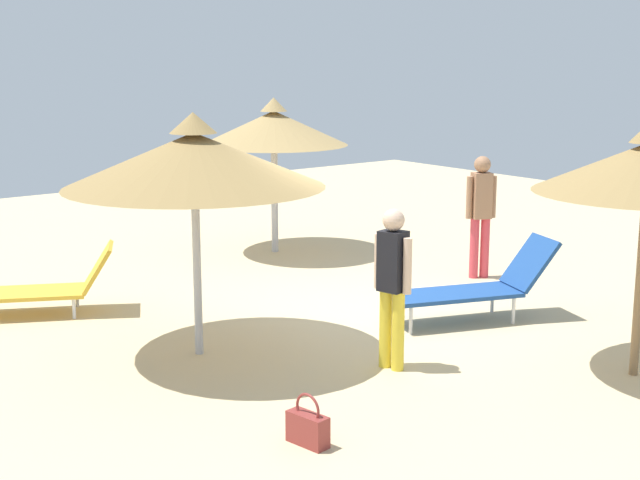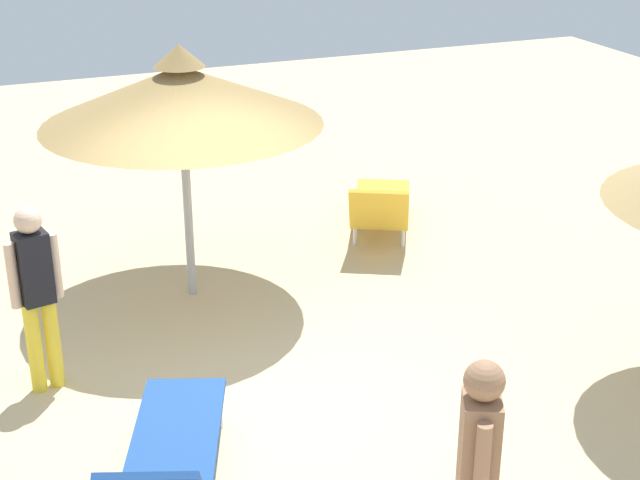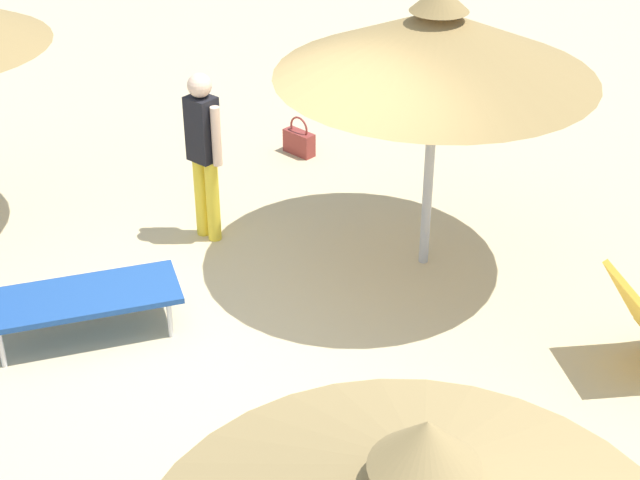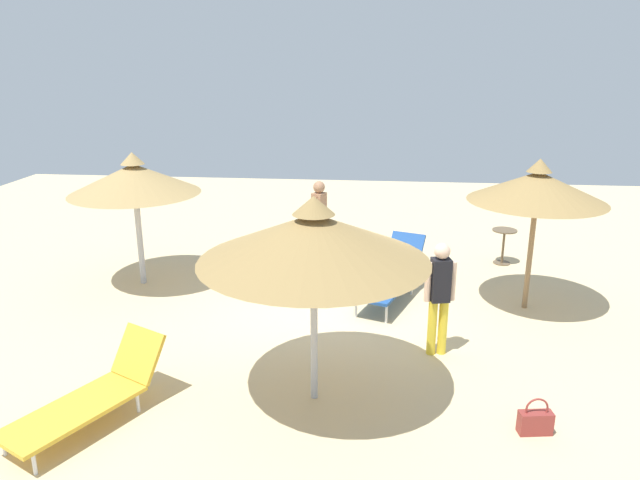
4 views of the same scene
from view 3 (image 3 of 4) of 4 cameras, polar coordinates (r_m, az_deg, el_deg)
ground at (r=8.32m, az=-3.75°, el=-5.62°), size 24.00×24.00×0.10m
parasol_umbrella_back at (r=8.34m, az=6.86°, el=11.35°), size 2.78×2.78×2.64m
lounge_chair_near_left at (r=8.24m, az=-16.05°, el=-3.05°), size 2.17×1.32×0.99m
person_standing_edge at (r=9.23m, az=-6.83°, el=5.42°), size 0.27×0.44×1.69m
handbag at (r=11.23m, az=-1.23°, el=5.80°), size 0.21×0.40×0.46m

